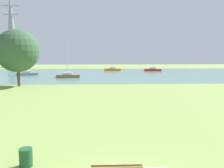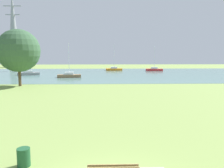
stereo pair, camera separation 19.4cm
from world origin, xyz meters
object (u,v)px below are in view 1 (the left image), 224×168
at_px(sailboat_red, 153,69).
at_px(tree_west_near, 17,51).
at_px(sailboat_gray, 27,73).
at_px(sailboat_orange, 113,69).
at_px(sailboat_brown, 68,75).
at_px(electricity_pylon, 11,29).
at_px(litter_bin, 26,158).

xyz_separation_m(sailboat_red, tree_west_near, (-27.04, -31.21, 4.84)).
bearing_deg(sailboat_gray, sailboat_orange, 35.54).
bearing_deg(sailboat_brown, electricity_pylon, 123.27).
xyz_separation_m(sailboat_orange, sailboat_gray, (-20.26, -14.47, -0.00)).
distance_m(sailboat_brown, electricity_pylon, 48.43).
distance_m(litter_bin, electricity_pylon, 84.24).
distance_m(litter_bin, sailboat_gray, 46.83).
xyz_separation_m(litter_bin, tree_west_near, (-9.35, 26.01, 4.91)).
distance_m(tree_west_near, electricity_pylon, 56.18).
bearing_deg(electricity_pylon, litter_bin, -69.30).
bearing_deg(litter_bin, sailboat_red, 72.82).
bearing_deg(sailboat_orange, sailboat_gray, -144.46).
relative_size(sailboat_orange, sailboat_gray, 1.05).
bearing_deg(sailboat_brown, sailboat_gray, 150.31).
xyz_separation_m(litter_bin, sailboat_orange, (6.22, 59.15, 0.07)).
bearing_deg(sailboat_gray, sailboat_brown, -29.69).
height_order(sailboat_brown, sailboat_red, sailboat_red).
distance_m(sailboat_brown, sailboat_gray, 11.75).
xyz_separation_m(sailboat_brown, electricity_pylon, (-25.56, 38.97, 13.19)).
bearing_deg(litter_bin, sailboat_orange, 84.00).
relative_size(sailboat_red, electricity_pylon, 0.26).
height_order(sailboat_orange, sailboat_red, sailboat_orange).
distance_m(litter_bin, sailboat_orange, 59.47).
bearing_deg(litter_bin, electricity_pylon, 110.70).
bearing_deg(sailboat_red, tree_west_near, -130.91).
height_order(sailboat_gray, sailboat_red, sailboat_gray).
distance_m(sailboat_orange, sailboat_red, 11.64).
relative_size(sailboat_orange, tree_west_near, 0.93).
bearing_deg(tree_west_near, sailboat_gray, 104.10).
bearing_deg(sailboat_orange, sailboat_brown, -116.36).
bearing_deg(tree_west_near, sailboat_brown, 66.76).
relative_size(litter_bin, tree_west_near, 0.09).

